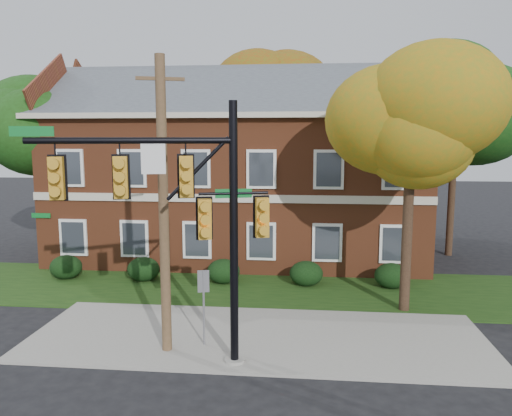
# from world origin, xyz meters

# --- Properties ---
(ground) EXTENTS (120.00, 120.00, 0.00)m
(ground) POSITION_xyz_m (0.00, 0.00, 0.00)
(ground) COLOR black
(ground) RESTS_ON ground
(sidewalk) EXTENTS (14.00, 5.00, 0.08)m
(sidewalk) POSITION_xyz_m (0.00, 1.00, 0.04)
(sidewalk) COLOR gray
(sidewalk) RESTS_ON ground
(grass_strip) EXTENTS (30.00, 6.00, 0.04)m
(grass_strip) POSITION_xyz_m (0.00, 6.00, 0.02)
(grass_strip) COLOR #193811
(grass_strip) RESTS_ON ground
(apartment_building) EXTENTS (18.80, 8.80, 9.74)m
(apartment_building) POSITION_xyz_m (-2.00, 11.95, 4.99)
(apartment_building) COLOR brown
(apartment_building) RESTS_ON ground
(hedge_far_left) EXTENTS (1.40, 1.26, 1.05)m
(hedge_far_left) POSITION_xyz_m (-9.00, 6.70, 0.53)
(hedge_far_left) COLOR black
(hedge_far_left) RESTS_ON ground
(hedge_left) EXTENTS (1.40, 1.26, 1.05)m
(hedge_left) POSITION_xyz_m (-5.50, 6.70, 0.53)
(hedge_left) COLOR black
(hedge_left) RESTS_ON ground
(hedge_center) EXTENTS (1.40, 1.26, 1.05)m
(hedge_center) POSITION_xyz_m (-2.00, 6.70, 0.53)
(hedge_center) COLOR black
(hedge_center) RESTS_ON ground
(hedge_right) EXTENTS (1.40, 1.26, 1.05)m
(hedge_right) POSITION_xyz_m (1.50, 6.70, 0.53)
(hedge_right) COLOR black
(hedge_right) RESTS_ON ground
(hedge_far_right) EXTENTS (1.40, 1.26, 1.05)m
(hedge_far_right) POSITION_xyz_m (5.00, 6.70, 0.53)
(hedge_far_right) COLOR black
(hedge_far_right) RESTS_ON ground
(tree_near_right) EXTENTS (4.50, 4.25, 8.58)m
(tree_near_right) POSITION_xyz_m (5.22, 3.87, 6.67)
(tree_near_right) COLOR black
(tree_near_right) RESTS_ON ground
(tree_left_rear) EXTENTS (5.40, 5.10, 8.88)m
(tree_left_rear) POSITION_xyz_m (-11.73, 10.84, 6.68)
(tree_left_rear) COLOR black
(tree_left_rear) RESTS_ON ground
(tree_right_rear) EXTENTS (6.30, 5.95, 10.62)m
(tree_right_rear) POSITION_xyz_m (9.31, 12.81, 8.12)
(tree_right_rear) COLOR black
(tree_right_rear) RESTS_ON ground
(tree_far_rear) EXTENTS (6.84, 6.46, 11.52)m
(tree_far_rear) POSITION_xyz_m (-0.66, 19.79, 8.84)
(tree_far_rear) COLOR black
(tree_far_rear) RESTS_ON ground
(traffic_signal) EXTENTS (6.17, 1.89, 7.10)m
(traffic_signal) POSITION_xyz_m (-1.67, -1.20, 4.40)
(traffic_signal) COLOR gray
(traffic_signal) RESTS_ON ground
(utility_pole) EXTENTS (1.27, 0.50, 8.38)m
(utility_pole) POSITION_xyz_m (-2.50, -0.26, 4.25)
(utility_pole) COLOR brown
(utility_pole) RESTS_ON ground
(sign_post) EXTENTS (0.34, 0.12, 2.34)m
(sign_post) POSITION_xyz_m (-1.50, 0.19, 1.59)
(sign_post) COLOR slate
(sign_post) RESTS_ON ground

